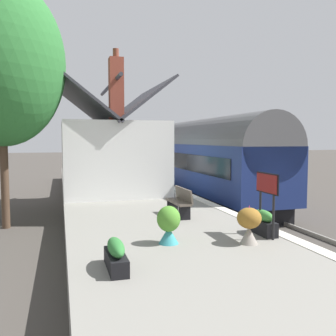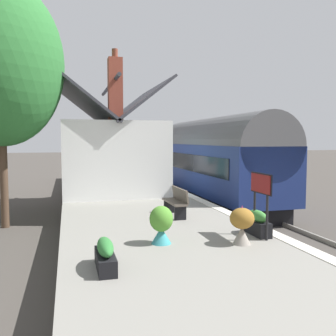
% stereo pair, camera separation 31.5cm
% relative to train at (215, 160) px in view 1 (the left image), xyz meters
% --- Properties ---
extents(ground_plane, '(160.00, 160.00, 0.00)m').
position_rel_train_xyz_m(ground_plane, '(-1.32, 0.90, -2.22)').
color(ground_plane, '#423D38').
extents(platform, '(32.00, 5.40, 0.87)m').
position_rel_train_xyz_m(platform, '(-1.32, 4.60, -1.78)').
color(platform, gray).
rests_on(platform, ground).
extents(platform_edge_coping, '(32.00, 0.36, 0.02)m').
position_rel_train_xyz_m(platform_edge_coping, '(-1.32, 2.08, -1.34)').
color(platform_edge_coping, beige).
rests_on(platform_edge_coping, platform).
extents(rail_near, '(52.00, 0.08, 0.14)m').
position_rel_train_xyz_m(rail_near, '(-1.32, -0.72, -2.15)').
color(rail_near, gray).
rests_on(rail_near, ground).
extents(rail_far, '(52.00, 0.08, 0.14)m').
position_rel_train_xyz_m(rail_far, '(-1.32, 0.72, -2.15)').
color(rail_far, gray).
rests_on(rail_far, ground).
extents(train, '(10.94, 2.73, 4.32)m').
position_rel_train_xyz_m(train, '(0.00, 0.00, 0.00)').
color(train, black).
rests_on(train, ground).
extents(station_building, '(6.54, 4.56, 6.02)m').
position_rel_train_xyz_m(station_building, '(0.21, 5.13, 0.36)').
color(station_building, white).
rests_on(station_building, platform).
extents(bench_near_building, '(1.41, 0.46, 0.88)m').
position_rel_train_xyz_m(bench_near_building, '(-6.17, 3.84, -0.87)').
color(bench_near_building, brown).
rests_on(bench_near_building, platform).
extents(bench_platform_end, '(1.41, 0.45, 0.88)m').
position_rel_train_xyz_m(bench_platform_end, '(8.23, 4.07, -0.87)').
color(bench_platform_end, brown).
rests_on(bench_platform_end, platform).
extents(planter_edge_near, '(0.89, 0.32, 0.62)m').
position_rel_train_xyz_m(planter_edge_near, '(-8.85, 2.53, -1.05)').
color(planter_edge_near, black).
rests_on(planter_edge_near, platform).
extents(planter_edge_far, '(0.87, 0.32, 0.66)m').
position_rel_train_xyz_m(planter_edge_far, '(6.58, 5.72, -1.03)').
color(planter_edge_far, '#9E5138').
rests_on(planter_edge_far, platform).
extents(planter_corner_building, '(0.54, 0.54, 0.87)m').
position_rel_train_xyz_m(planter_corner_building, '(-8.96, 5.04, -0.90)').
color(planter_corner_building, teal).
rests_on(planter_corner_building, platform).
extents(planter_under_sign, '(0.56, 0.56, 0.90)m').
position_rel_train_xyz_m(planter_under_sign, '(-9.49, 3.28, -0.88)').
color(planter_under_sign, gray).
rests_on(planter_under_sign, platform).
extents(planter_bench_right, '(1.08, 0.32, 0.56)m').
position_rel_train_xyz_m(planter_bench_right, '(-10.31, 6.44, -1.08)').
color(planter_bench_right, black).
rests_on(planter_bench_right, platform).
extents(lamp_post_platform, '(0.32, 0.50, 3.56)m').
position_rel_train_xyz_m(lamp_post_platform, '(6.39, 2.43, 1.15)').
color(lamp_post_platform, black).
rests_on(lamp_post_platform, platform).
extents(station_sign_board, '(0.96, 0.06, 1.57)m').
position_rel_train_xyz_m(station_sign_board, '(-9.06, 2.57, -0.16)').
color(station_sign_board, black).
rests_on(station_sign_board, platform).
extents(tree_far_right, '(4.62, 4.48, 8.98)m').
position_rel_train_xyz_m(tree_far_right, '(-2.44, 9.34, 3.75)').
color(tree_far_right, '#4C3828').
rests_on(tree_far_right, ground).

